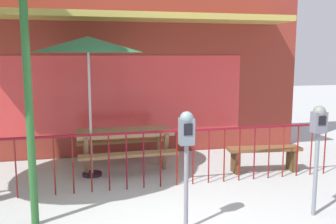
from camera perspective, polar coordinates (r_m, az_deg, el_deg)
pub_storefront at (r=8.52m, az=-6.61°, el=11.65°), size 8.15×1.50×5.35m
patio_fence_front at (r=6.28m, az=-3.71°, el=-5.70°), size 6.87×0.04×0.97m
picnic_table_left at (r=7.34m, az=-6.58°, el=-4.04°), size 1.83×1.40×0.79m
patio_umbrella at (r=6.88m, az=-11.99°, el=9.81°), size 1.95×1.95×2.54m
patio_bench at (r=7.44m, az=14.33°, el=-6.13°), size 1.43×0.46×0.48m
parking_meter_near at (r=5.49m, az=21.76°, el=-2.73°), size 0.18×0.17×1.54m
parking_meter_far at (r=4.69m, az=2.81°, el=-4.15°), size 0.18×0.17×1.53m
street_lamp at (r=5.02m, az=-20.84°, el=11.35°), size 0.28×0.28×3.81m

